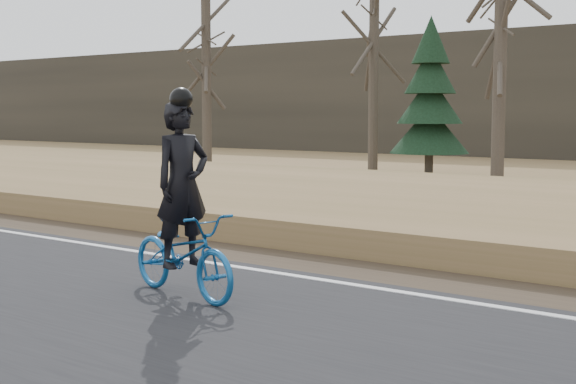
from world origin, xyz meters
The scene contains 10 objects.
ground centered at (0.00, 0.00, 0.00)m, with size 120.00×120.00×0.00m, color #91704A.
road centered at (0.00, -2.50, 0.03)m, with size 120.00×6.00×0.06m, color black.
edge_line centered at (0.00, 0.20, 0.07)m, with size 120.00×0.12×0.01m, color silver.
shoulder centered at (0.00, 1.20, 0.02)m, with size 120.00×1.60×0.04m, color #473A2B.
embankment centered at (0.00, 4.20, 0.22)m, with size 120.00×5.00×0.44m, color #91704A.
cyclist centered at (-1.65, -1.48, 0.82)m, with size 1.95×0.99×2.37m.
bare_tree_far_left centered at (-15.93, 14.31, 3.20)m, with size 0.36×0.36×6.39m, color #4C4438.
bare_tree_left centered at (-10.25, 16.93, 4.53)m, with size 0.36×0.36×9.06m, color #4C4438.
bare_tree_near_left centered at (-3.95, 13.08, 3.68)m, with size 0.36×0.36×7.36m, color #4C4438.
conifer centered at (-7.50, 15.94, 2.50)m, with size 2.60×2.60×5.28m.
Camera 1 is at (4.71, -7.91, 2.16)m, focal length 50.00 mm.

